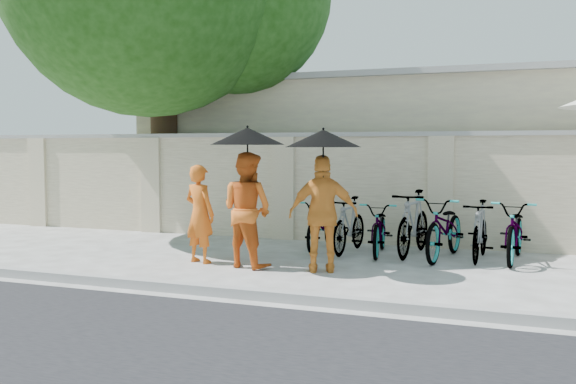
% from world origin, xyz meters
% --- Properties ---
extents(ground, '(80.00, 80.00, 0.00)m').
position_xyz_m(ground, '(0.00, 0.00, 0.00)').
color(ground, silver).
extents(kerb, '(40.00, 0.16, 0.12)m').
position_xyz_m(kerb, '(0.00, -1.70, 0.06)').
color(kerb, gray).
rests_on(kerb, ground).
extents(compound_wall, '(20.00, 0.30, 2.00)m').
position_xyz_m(compound_wall, '(1.00, 3.20, 1.00)').
color(compound_wall, beige).
rests_on(compound_wall, ground).
extents(building_behind, '(14.00, 6.00, 3.20)m').
position_xyz_m(building_behind, '(2.00, 7.00, 1.60)').
color(building_behind, beige).
rests_on(building_behind, ground).
extents(monk_left, '(0.64, 0.51, 1.53)m').
position_xyz_m(monk_left, '(-1.30, 0.22, 0.77)').
color(monk_left, '#D95F17').
rests_on(monk_left, ground).
extents(monk_center, '(0.99, 0.86, 1.73)m').
position_xyz_m(monk_center, '(-0.47, 0.16, 0.86)').
color(monk_center, orange).
rests_on(monk_center, ground).
extents(parasol_center, '(1.11, 1.11, 1.11)m').
position_xyz_m(parasol_center, '(-0.42, 0.08, 1.96)').
color(parasol_center, black).
rests_on(parasol_center, ground).
extents(monk_right, '(1.07, 0.73, 1.69)m').
position_xyz_m(monk_right, '(0.73, 0.17, 0.85)').
color(monk_right, orange).
rests_on(monk_right, ground).
extents(parasol_right, '(1.08, 1.08, 1.09)m').
position_xyz_m(parasol_right, '(0.75, 0.09, 1.92)').
color(parasol_right, black).
rests_on(parasol_right, ground).
extents(bike_0, '(0.65, 1.69, 0.88)m').
position_xyz_m(bike_0, '(0.09, 2.11, 0.44)').
color(bike_0, slate).
rests_on(bike_0, ground).
extents(bike_1, '(0.54, 1.61, 0.95)m').
position_xyz_m(bike_1, '(0.63, 1.96, 0.48)').
color(bike_1, slate).
rests_on(bike_1, ground).
extents(bike_2, '(0.82, 1.77, 0.89)m').
position_xyz_m(bike_2, '(1.16, 1.95, 0.45)').
color(bike_2, slate).
rests_on(bike_2, ground).
extents(bike_3, '(0.68, 1.85, 1.09)m').
position_xyz_m(bike_3, '(1.70, 2.05, 0.54)').
color(bike_3, slate).
rests_on(bike_3, ground).
extents(bike_4, '(0.92, 1.99, 1.01)m').
position_xyz_m(bike_4, '(2.23, 1.92, 0.50)').
color(bike_4, slate).
rests_on(bike_4, ground).
extents(bike_5, '(0.52, 1.61, 0.96)m').
position_xyz_m(bike_5, '(2.77, 1.96, 0.48)').
color(bike_5, slate).
rests_on(bike_5, ground).
extents(bike_6, '(0.77, 1.90, 0.98)m').
position_xyz_m(bike_6, '(3.30, 2.04, 0.49)').
color(bike_6, slate).
rests_on(bike_6, ground).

